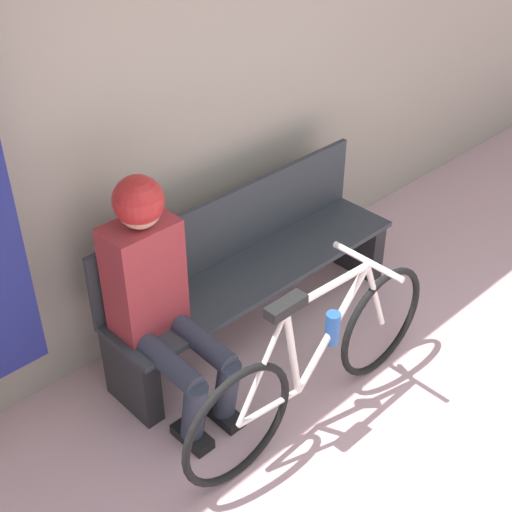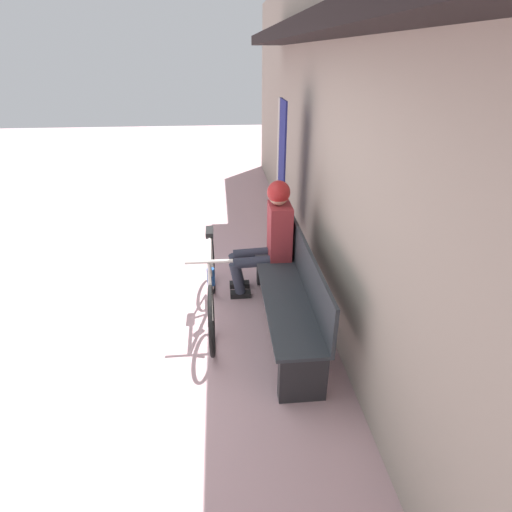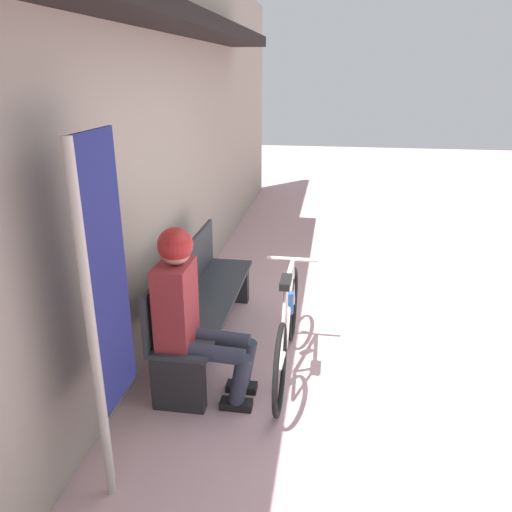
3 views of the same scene
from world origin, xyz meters
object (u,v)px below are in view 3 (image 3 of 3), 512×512
(person_seated, at_px, (190,306))
(bicycle, at_px, (287,327))
(park_bench_near, at_px, (202,302))
(banner_pole, at_px, (103,293))

(person_seated, bearing_deg, bicycle, -54.40)
(park_bench_near, relative_size, banner_pole, 0.95)
(park_bench_near, xyz_separation_m, person_seated, (-0.70, -0.11, 0.31))
(bicycle, xyz_separation_m, banner_pole, (-1.19, 0.82, 0.76))
(park_bench_near, height_order, person_seated, person_seated)
(bicycle, xyz_separation_m, person_seated, (-0.44, 0.61, 0.34))
(bicycle, height_order, banner_pole, banner_pole)
(bicycle, height_order, person_seated, person_seated)
(park_bench_near, xyz_separation_m, bicycle, (-0.26, -0.73, -0.04))
(park_bench_near, distance_m, bicycle, 0.77)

